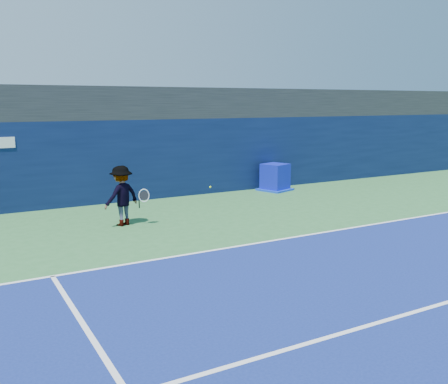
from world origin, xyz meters
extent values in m
plane|color=#306A36|center=(0.00, 0.00, 0.00)|extent=(80.00, 80.00, 0.00)
cube|color=white|center=(0.00, 3.00, 0.01)|extent=(24.00, 0.10, 0.01)
cube|color=white|center=(0.00, -2.00, 0.01)|extent=(24.00, 0.10, 0.01)
cube|color=#222227|center=(0.00, 11.50, 3.60)|extent=(36.00, 3.00, 1.20)
cube|color=#0A173B|center=(0.00, 10.50, 1.50)|extent=(36.00, 1.00, 3.00)
cube|color=#0C14AC|center=(5.15, 9.34, 0.56)|extent=(1.18, 1.18, 1.12)
cube|color=#0D31C0|center=(5.15, 9.34, 0.04)|extent=(1.47, 1.47, 0.07)
imported|color=silver|center=(-2.29, 6.64, 0.90)|extent=(1.32, 1.03, 1.80)
cylinder|color=black|center=(-1.84, 6.39, 0.65)|extent=(0.09, 0.16, 0.28)
torus|color=white|center=(-1.70, 6.34, 0.90)|extent=(0.33, 0.19, 0.32)
cylinder|color=black|center=(-1.70, 6.34, 0.90)|extent=(0.28, 0.14, 0.27)
sphere|color=#B0DA18|center=(0.05, 5.43, 1.15)|extent=(0.06, 0.06, 0.06)
camera|label=1|loc=(-6.74, -7.56, 3.64)|focal=40.00mm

